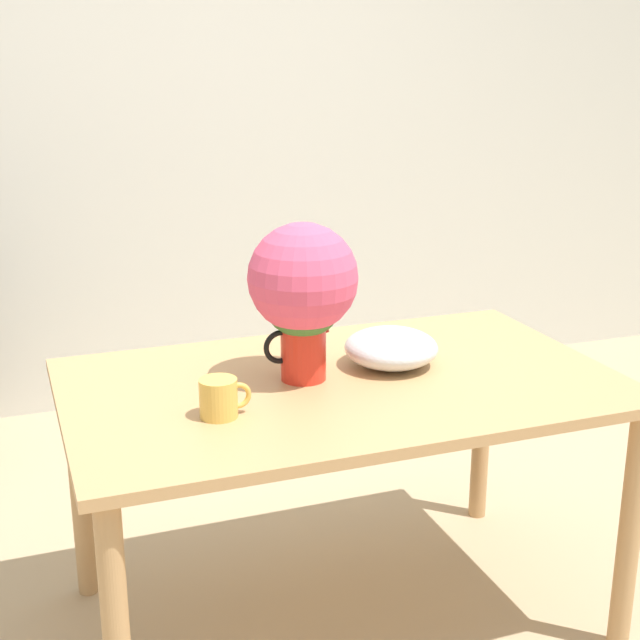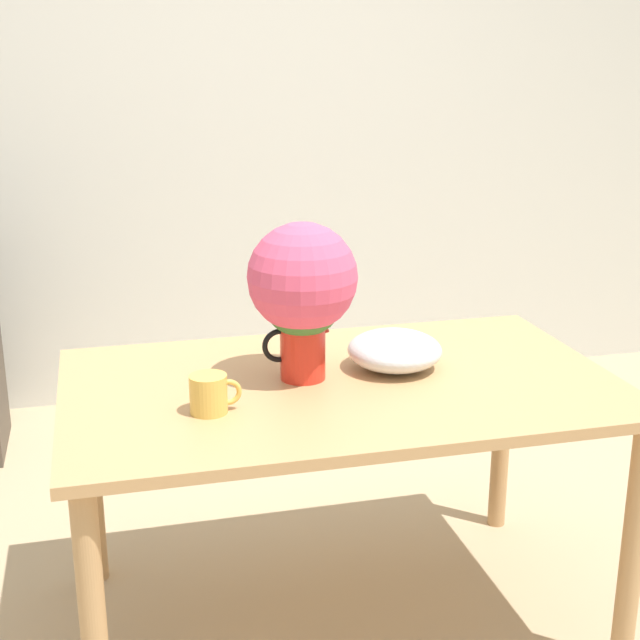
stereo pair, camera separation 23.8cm
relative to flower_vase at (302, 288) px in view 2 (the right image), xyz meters
The scene contains 6 objects.
ground_plane 1.01m from the flower_vase, 18.12° to the right, with size 12.00×12.00×0.00m, color tan.
wall_back 1.91m from the flower_vase, 86.09° to the left, with size 8.00×0.05×2.60m.
table 0.36m from the flower_vase, 24.55° to the right, with size 1.48×0.90×0.74m.
flower_vase is the anchor object (origin of this frame).
coffee_mug 0.39m from the flower_vase, 147.56° to the right, with size 0.13×0.09×0.10m.
white_bowl 0.33m from the flower_vase, ahead, with size 0.26×0.26×0.11m.
Camera 2 is at (-0.64, -2.16, 1.60)m, focal length 50.00 mm.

